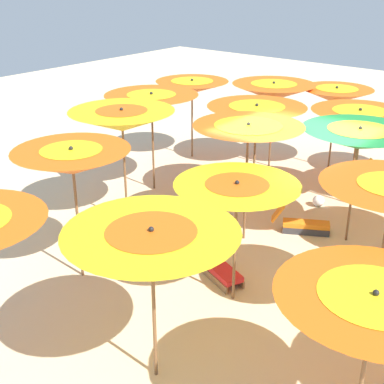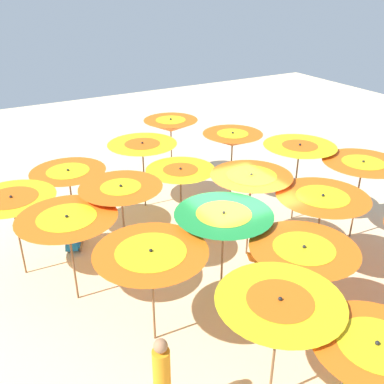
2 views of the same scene
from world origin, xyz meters
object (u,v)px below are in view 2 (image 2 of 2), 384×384
Objects in this scene: beach_umbrella_0 at (12,205)px; lounger_0 at (245,276)px; beach_umbrella_2 at (151,259)px; beach_umbrella_18 at (362,167)px; lounger_2 at (204,227)px; beach_umbrella_10 at (143,150)px; beach_umbrella_6 at (121,194)px; beach_umbrella_15 at (171,126)px; beach_umbrella_5 at (69,177)px; beach_umbrella_12 at (251,180)px; beach_umbrella_1 at (68,225)px; beach_umbrella_4 at (375,353)px; beach_ball at (291,306)px; beach_umbrella_3 at (279,308)px; lounger_1 at (75,240)px; beach_umbrella_8 at (303,254)px; beach_umbrella_7 at (223,221)px; beachgoer_0 at (162,380)px; beach_umbrella_16 at (232,139)px; beach_umbrella_11 at (181,174)px; beach_umbrella_17 at (299,152)px; beach_umbrella_13 at (322,203)px.

lounger_0 is at bearing 146.60° from beach_umbrella_0.
lounger_0 is (-2.83, -0.64, -1.87)m from beach_umbrella_2.
lounger_2 is at bearing -31.55° from beach_umbrella_18.
beach_umbrella_10 is at bearing -155.91° from beach_umbrella_0.
beach_umbrella_2 is 0.94× the size of beach_umbrella_6.
beach_umbrella_15 is (-3.63, -4.42, -0.03)m from beach_umbrella_6.
lounger_2 is at bearing 150.72° from beach_umbrella_5.
beach_umbrella_12 is at bearing -155.44° from beach_umbrella_2.
beach_umbrella_1 reaches higher than beach_umbrella_4.
beach_umbrella_1 is at bearing -34.44° from beach_ball.
beach_umbrella_2 is at bearing 67.90° from beach_umbrella_10.
lounger_2 is at bearing -100.40° from beach_umbrella_4.
lounger_1 is at bearing -76.21° from beach_umbrella_3.
beach_umbrella_1 is at bearing -63.65° from beach_umbrella_4.
beach_umbrella_7 is at bearing -67.50° from beach_umbrella_8.
beach_umbrella_12 is at bearing 174.26° from beach_umbrella_1.
beachgoer_0 is (3.36, 0.46, -1.12)m from beach_umbrella_8.
beach_umbrella_8 is 6.56m from beach_umbrella_16.
beach_umbrella_8 is 1.88× the size of lounger_1.
beach_umbrella_18 is 8.42m from lounger_1.
beach_umbrella_12 is at bearing 138.54° from beach_umbrella_5.
beach_umbrella_3 is (-3.18, 6.23, 0.12)m from beach_umbrella_0.
beach_umbrella_0 is 4.54m from beach_umbrella_11.
beach_umbrella_4 reaches higher than lounger_0.
lounger_2 is at bearing -11.07° from beach_umbrella_17.
beach_umbrella_17 reaches higher than beach_umbrella_15.
beach_umbrella_18 is at bearing 66.68° from beachgoer_0.
beach_umbrella_8 reaches higher than beach_umbrella_5.
beach_umbrella_8 reaches higher than lounger_2.
beach_umbrella_0 is 1.79× the size of lounger_2.
lounger_1 is (0.22, 0.68, -1.70)m from beach_umbrella_5.
beach_umbrella_13 is at bearing 110.73° from beach_umbrella_10.
beach_umbrella_5 is 8.30m from beach_umbrella_18.
beach_umbrella_7 reaches higher than beach_umbrella_3.
beach_umbrella_13 is 7.19m from beach_umbrella_15.
beach_umbrella_4 is at bearing 48.12° from lounger_0.
beach_umbrella_7 reaches higher than beach_ball.
beach_umbrella_8 is at bearing 36.79° from beach_umbrella_13.
beach_umbrella_10 is 2.19m from beach_umbrella_11.
beach_umbrella_0 is 0.89× the size of beach_umbrella_17.
beach_umbrella_6 is (-1.52, -0.61, 0.15)m from beach_umbrella_1.
beach_umbrella_17 reaches higher than beach_umbrella_1.
beach_umbrella_16 is at bearing -155.86° from beach_umbrella_11.
beach_umbrella_10 is at bearing -94.20° from beach_umbrella_7.
beach_umbrella_0 is 0.93× the size of beach_umbrella_18.
beach_ball is (-0.00, 3.94, -0.08)m from lounger_2.
beach_umbrella_5 is at bearing -7.74° from lounger_2.
beach_umbrella_2 is at bearing 54.33° from beach_umbrella_11.
beach_umbrella_12 is 2.65m from beach_umbrella_17.
lounger_2 is (0.93, 3.99, -1.96)m from beach_umbrella_15.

